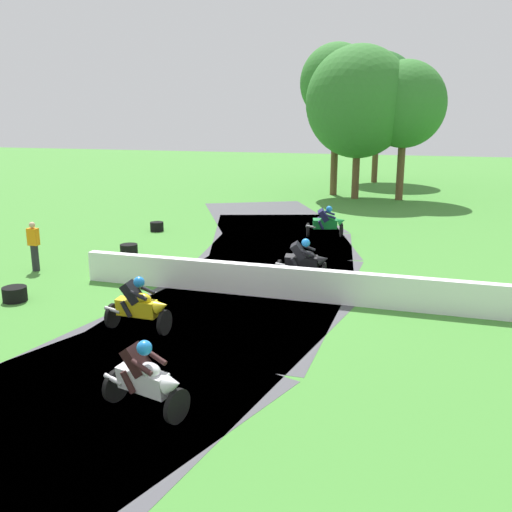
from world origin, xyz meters
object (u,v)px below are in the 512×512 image
(motorcycle_lead_white, at_px, (146,378))
(motorcycle_trailing_black, at_px, (304,260))
(tire_stack_far, at_px, (157,226))
(motorcycle_chase_yellow, at_px, (139,305))
(tire_stack_mid_b, at_px, (129,250))
(motorcycle_fourth_green, at_px, (327,222))
(tire_stack_mid_a, at_px, (15,294))
(track_marshal, at_px, (34,246))

(motorcycle_lead_white, height_order, motorcycle_trailing_black, motorcycle_lead_white)
(tire_stack_far, bearing_deg, motorcycle_chase_yellow, -65.29)
(motorcycle_chase_yellow, bearing_deg, tire_stack_mid_b, 121.10)
(motorcycle_chase_yellow, xyz_separation_m, motorcycle_fourth_green, (2.36, 11.83, -0.02))
(motorcycle_lead_white, bearing_deg, tire_stack_mid_b, 120.69)
(tire_stack_mid_a, relative_size, tire_stack_mid_b, 1.04)
(motorcycle_chase_yellow, xyz_separation_m, tire_stack_mid_a, (-4.41, 1.06, -0.46))
(tire_stack_mid_b, bearing_deg, track_marshal, -123.70)
(motorcycle_lead_white, relative_size, track_marshal, 1.05)
(tire_stack_mid_b, relative_size, track_marshal, 0.39)
(motorcycle_trailing_black, xyz_separation_m, tire_stack_mid_a, (-7.19, -4.28, -0.45))
(tire_stack_mid_b, bearing_deg, tire_stack_far, 103.34)
(motorcycle_trailing_black, height_order, tire_stack_far, motorcycle_trailing_black)
(motorcycle_fourth_green, bearing_deg, tire_stack_far, -173.53)
(motorcycle_fourth_green, distance_m, tire_stack_mid_a, 12.73)
(motorcycle_lead_white, xyz_separation_m, tire_stack_mid_b, (-5.96, 10.05, -0.46))
(tire_stack_far, height_order, track_marshal, track_marshal)
(motorcycle_lead_white, relative_size, tire_stack_mid_b, 2.69)
(motorcycle_lead_white, bearing_deg, motorcycle_fourth_green, 88.38)
(motorcycle_chase_yellow, bearing_deg, motorcycle_lead_white, -60.14)
(motorcycle_lead_white, bearing_deg, motorcycle_chase_yellow, 119.86)
(tire_stack_mid_a, bearing_deg, motorcycle_chase_yellow, -13.47)
(track_marshal, bearing_deg, motorcycle_chase_yellow, -33.36)
(motorcycle_trailing_black, height_order, track_marshal, track_marshal)
(motorcycle_trailing_black, relative_size, tire_stack_mid_b, 2.66)
(motorcycle_fourth_green, xyz_separation_m, track_marshal, (-8.26, -7.94, 0.17))
(motorcycle_fourth_green, relative_size, tire_stack_mid_b, 2.72)
(tire_stack_mid_a, distance_m, tire_stack_far, 9.95)
(tire_stack_far, bearing_deg, motorcycle_fourth_green, 6.47)
(motorcycle_trailing_black, bearing_deg, track_marshal, -170.54)
(track_marshal, bearing_deg, tire_stack_mid_b, 56.30)
(motorcycle_chase_yellow, height_order, tire_stack_mid_b, motorcycle_chase_yellow)
(motorcycle_chase_yellow, bearing_deg, motorcycle_fourth_green, 78.73)
(motorcycle_lead_white, distance_m, motorcycle_trailing_black, 8.73)
(tire_stack_mid_a, xyz_separation_m, tire_stack_mid_b, (0.38, 5.63, 0.00))
(tire_stack_mid_b, distance_m, tire_stack_far, 4.42)
(motorcycle_chase_yellow, height_order, track_marshal, track_marshal)
(motorcycle_chase_yellow, distance_m, tire_stack_far, 12.10)
(tire_stack_far, bearing_deg, tire_stack_mid_b, -76.66)
(motorcycle_trailing_black, bearing_deg, tire_stack_mid_b, 168.75)
(motorcycle_fourth_green, height_order, tire_stack_mid_a, motorcycle_fourth_green)
(motorcycle_lead_white, height_order, tire_stack_far, motorcycle_lead_white)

